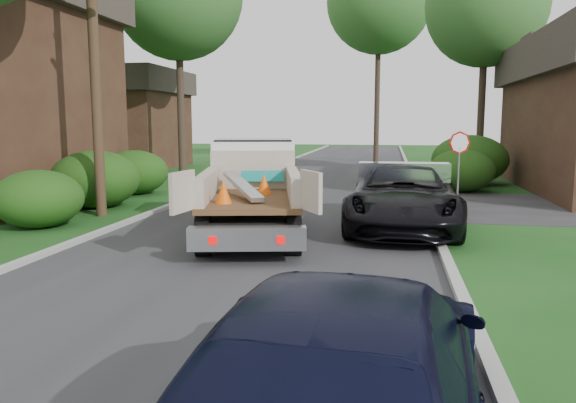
# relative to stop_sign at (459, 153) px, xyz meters

# --- Properties ---
(ground) EXTENTS (120.00, 120.00, 0.00)m
(ground) POSITION_rel_stop_sign_xyz_m (-5.20, -9.00, -1.78)
(ground) COLOR #144112
(ground) RESTS_ON ground
(road) EXTENTS (8.00, 90.00, 0.02)m
(road) POSITION_rel_stop_sign_xyz_m (-5.20, 1.00, -1.77)
(road) COLOR #28282B
(road) RESTS_ON ground
(curb_left) EXTENTS (0.20, 90.00, 0.12)m
(curb_left) POSITION_rel_stop_sign_xyz_m (-9.30, 1.00, -1.72)
(curb_left) COLOR #9E9E99
(curb_left) RESTS_ON ground
(curb_right) EXTENTS (0.20, 90.00, 0.12)m
(curb_right) POSITION_rel_stop_sign_xyz_m (-1.10, 1.00, -1.72)
(curb_right) COLOR #9E9E99
(curb_right) RESTS_ON ground
(stop_sign) EXTENTS (0.71, 0.32, 2.48)m
(stop_sign) POSITION_rel_stop_sign_xyz_m (0.00, 0.00, 0.00)
(stop_sign) COLOR slate
(stop_sign) RESTS_ON ground
(utility_pole) EXTENTS (2.42, 1.25, 10.00)m
(utility_pole) POSITION_rel_stop_sign_xyz_m (-10.68, -4.02, 3.40)
(utility_pole) COLOR #382619
(utility_pole) RESTS_ON ground
(house_left_far) EXTENTS (7.56, 7.56, 6.00)m
(house_left_far) POSITION_rel_stop_sign_xyz_m (-18.70, 13.00, 1.27)
(house_left_far) COLOR #372016
(house_left_far) RESTS_ON ground
(hedge_left_a) EXTENTS (2.34, 2.34, 1.53)m
(hedge_left_a) POSITION_rel_stop_sign_xyz_m (-11.40, -6.00, -1.01)
(hedge_left_a) COLOR #103A0D
(hedge_left_a) RESTS_ON ground
(hedge_left_b) EXTENTS (2.86, 2.86, 1.87)m
(hedge_left_b) POSITION_rel_stop_sign_xyz_m (-11.70, -2.50, -0.84)
(hedge_left_b) COLOR #103A0D
(hedge_left_b) RESTS_ON ground
(hedge_left_c) EXTENTS (2.60, 2.60, 1.70)m
(hedge_left_c) POSITION_rel_stop_sign_xyz_m (-12.00, 1.00, -0.93)
(hedge_left_c) COLOR #103A0D
(hedge_left_c) RESTS_ON ground
(hedge_right_a) EXTENTS (2.60, 2.60, 1.70)m
(hedge_right_a) POSITION_rel_stop_sign_xyz_m (0.60, 4.00, -0.93)
(hedge_right_a) COLOR #103A0D
(hedge_right_a) RESTS_ON ground
(hedge_right_b) EXTENTS (3.38, 3.38, 2.21)m
(hedge_right_b) POSITION_rel_stop_sign_xyz_m (1.30, 7.00, -0.67)
(hedge_right_b) COLOR #103A0D
(hedge_right_b) RESTS_ON ground
(tree_right_far) EXTENTS (6.00, 6.00, 11.50)m
(tree_right_far) POSITION_rel_stop_sign_xyz_m (2.30, 11.00, 6.70)
(tree_right_far) COLOR #2D2119
(tree_right_far) RESTS_ON ground
(tree_center_far) EXTENTS (7.20, 7.20, 14.60)m
(tree_center_far) POSITION_rel_stop_sign_xyz_m (-3.20, 21.00, 9.20)
(tree_center_far) COLOR #2D2119
(tree_center_far) RESTS_ON ground
(flatbed_truck) EXTENTS (3.73, 6.47, 2.31)m
(flatbed_truck) POSITION_rel_stop_sign_xyz_m (-5.74, -5.26, -0.52)
(flatbed_truck) COLOR black
(flatbed_truck) RESTS_ON ground
(black_pickup) EXTENTS (2.94, 6.10, 1.67)m
(black_pickup) POSITION_rel_stop_sign_xyz_m (-1.88, -4.50, -0.94)
(black_pickup) COLOR black
(black_pickup) RESTS_ON ground
(navy_suv) EXTENTS (2.66, 5.63, 1.59)m
(navy_suv) POSITION_rel_stop_sign_xyz_m (-2.60, -15.00, -0.98)
(navy_suv) COLOR black
(navy_suv) RESTS_ON ground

